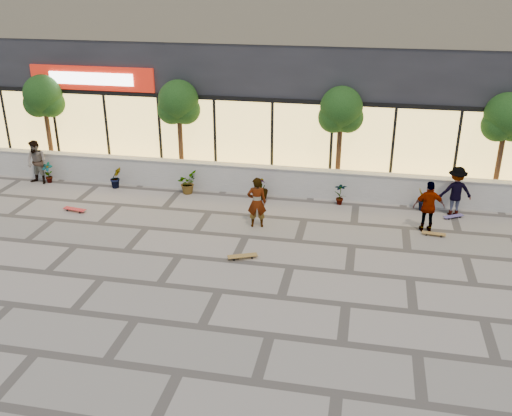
% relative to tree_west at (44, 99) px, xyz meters
% --- Properties ---
extents(ground, '(80.00, 80.00, 0.00)m').
position_rel_tree_west_xyz_m(ground, '(9.00, -7.70, -2.99)').
color(ground, gray).
rests_on(ground, ground).
extents(planter_wall, '(22.00, 0.42, 1.04)m').
position_rel_tree_west_xyz_m(planter_wall, '(9.00, -0.70, -2.46)').
color(planter_wall, silver).
rests_on(planter_wall, ground).
extents(retail_building, '(24.00, 9.17, 8.50)m').
position_rel_tree_west_xyz_m(retail_building, '(9.00, 4.79, 1.26)').
color(retail_building, '#222227').
rests_on(retail_building, ground).
extents(shrub_a, '(0.43, 0.29, 0.81)m').
position_rel_tree_west_xyz_m(shrub_a, '(0.50, -1.25, -2.58)').
color(shrub_a, '#143410').
rests_on(shrub_a, ground).
extents(shrub_b, '(0.57, 0.57, 0.81)m').
position_rel_tree_west_xyz_m(shrub_b, '(3.30, -1.25, -2.58)').
color(shrub_b, '#143410').
rests_on(shrub_b, ground).
extents(shrub_c, '(0.68, 0.77, 0.81)m').
position_rel_tree_west_xyz_m(shrub_c, '(6.10, -1.25, -2.58)').
color(shrub_c, '#143410').
rests_on(shrub_c, ground).
extents(shrub_d, '(0.64, 0.64, 0.81)m').
position_rel_tree_west_xyz_m(shrub_d, '(8.90, -1.25, -2.58)').
color(shrub_d, '#143410').
rests_on(shrub_d, ground).
extents(shrub_e, '(0.46, 0.35, 0.81)m').
position_rel_tree_west_xyz_m(shrub_e, '(11.70, -1.25, -2.58)').
color(shrub_e, '#143410').
rests_on(shrub_e, ground).
extents(shrub_f, '(0.55, 0.57, 0.81)m').
position_rel_tree_west_xyz_m(shrub_f, '(14.50, -1.25, -2.58)').
color(shrub_f, '#143410').
rests_on(shrub_f, ground).
extents(tree_west, '(1.60, 1.50, 3.92)m').
position_rel_tree_west_xyz_m(tree_west, '(0.00, 0.00, 0.00)').
color(tree_west, '#4C301B').
rests_on(tree_west, ground).
extents(tree_midwest, '(1.60, 1.50, 3.92)m').
position_rel_tree_west_xyz_m(tree_midwest, '(5.50, 0.00, 0.00)').
color(tree_midwest, '#4C301B').
rests_on(tree_midwest, ground).
extents(tree_mideast, '(1.60, 1.50, 3.92)m').
position_rel_tree_west_xyz_m(tree_mideast, '(11.50, 0.00, 0.00)').
color(tree_mideast, '#4C301B').
rests_on(tree_mideast, ground).
extents(tree_east, '(1.60, 1.50, 3.92)m').
position_rel_tree_west_xyz_m(tree_east, '(17.00, 0.00, 0.00)').
color(tree_east, '#4C301B').
rests_on(tree_east, ground).
extents(skater_center, '(0.68, 0.51, 1.67)m').
position_rel_tree_west_xyz_m(skater_center, '(9.19, -3.61, -2.15)').
color(skater_center, white).
rests_on(skater_center, ground).
extents(skater_left, '(0.91, 0.76, 1.70)m').
position_rel_tree_west_xyz_m(skater_left, '(0.19, -1.40, -2.14)').
color(skater_left, '#876E57').
rests_on(skater_left, ground).
extents(skater_right_near, '(1.01, 0.51, 1.66)m').
position_rel_tree_west_xyz_m(skater_right_near, '(14.53, -2.89, -2.16)').
color(skater_right_near, silver).
rests_on(skater_right_near, ground).
extents(skater_right_far, '(1.19, 0.80, 1.70)m').
position_rel_tree_west_xyz_m(skater_right_far, '(15.50, -1.40, -2.14)').
color(skater_right_far, maroon).
rests_on(skater_right_far, ground).
extents(skateboard_center, '(0.88, 0.55, 0.10)m').
position_rel_tree_west_xyz_m(skateboard_center, '(9.22, -5.86, -2.90)').
color(skateboard_center, olive).
rests_on(skateboard_center, ground).
extents(skateboard_left, '(0.85, 0.34, 0.10)m').
position_rel_tree_west_xyz_m(skateboard_left, '(2.83, -3.66, -2.90)').
color(skateboard_left, red).
rests_on(skateboard_left, ground).
extents(skateboard_right_near, '(0.73, 0.25, 0.09)m').
position_rel_tree_west_xyz_m(skateboard_right_near, '(14.74, -3.21, -2.91)').
color(skateboard_right_near, olive).
rests_on(skateboard_right_near, ground).
extents(skateboard_right_far, '(0.71, 0.52, 0.09)m').
position_rel_tree_west_xyz_m(skateboard_right_far, '(15.50, -1.70, -2.91)').
color(skateboard_right_far, '#594C8C').
rests_on(skateboard_right_far, ground).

